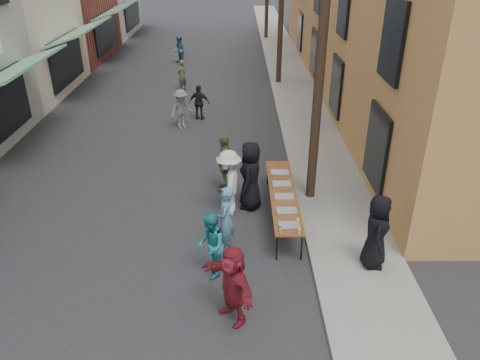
{
  "coord_description": "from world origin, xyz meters",
  "views": [
    {
      "loc": [
        2.21,
        -8.85,
        6.78
      ],
      "look_at": [
        2.25,
        1.66,
        1.3
      ],
      "focal_mm": 35.0,
      "sensor_mm": 36.0,
      "label": 1
    }
  ],
  "objects_px": {
    "server": "(376,232)",
    "guest_front_a": "(251,176)",
    "utility_pole_near": "(322,40)",
    "serving_table": "(283,194)",
    "catering_tray_sausage": "(289,226)",
    "guest_front_c": "(210,246)"
  },
  "relations": [
    {
      "from": "utility_pole_near",
      "to": "catering_tray_sausage",
      "type": "bearing_deg",
      "value": -108.53
    },
    {
      "from": "catering_tray_sausage",
      "to": "guest_front_c",
      "type": "relative_size",
      "value": 0.32
    },
    {
      "from": "catering_tray_sausage",
      "to": "guest_front_c",
      "type": "bearing_deg",
      "value": -156.77
    },
    {
      "from": "guest_front_c",
      "to": "server",
      "type": "xyz_separation_m",
      "value": [
        3.67,
        0.24,
        0.2
      ]
    },
    {
      "from": "utility_pole_near",
      "to": "guest_front_c",
      "type": "relative_size",
      "value": 5.73
    },
    {
      "from": "server",
      "to": "guest_front_a",
      "type": "bearing_deg",
      "value": 56.7
    },
    {
      "from": "utility_pole_near",
      "to": "server",
      "type": "relative_size",
      "value": 5.07
    },
    {
      "from": "serving_table",
      "to": "catering_tray_sausage",
      "type": "distance_m",
      "value": 1.65
    },
    {
      "from": "serving_table",
      "to": "catering_tray_sausage",
      "type": "xyz_separation_m",
      "value": [
        -0.0,
        -1.65,
        0.08
      ]
    },
    {
      "from": "guest_front_a",
      "to": "guest_front_c",
      "type": "xyz_separation_m",
      "value": [
        -0.95,
        -3.0,
        -0.19
      ]
    },
    {
      "from": "serving_table",
      "to": "server",
      "type": "distance_m",
      "value": 2.89
    },
    {
      "from": "utility_pole_near",
      "to": "serving_table",
      "type": "relative_size",
      "value": 2.25
    },
    {
      "from": "guest_front_c",
      "to": "serving_table",
      "type": "bearing_deg",
      "value": 138.03
    },
    {
      "from": "serving_table",
      "to": "guest_front_a",
      "type": "xyz_separation_m",
      "value": [
        -0.85,
        0.58,
        0.26
      ]
    },
    {
      "from": "guest_front_a",
      "to": "serving_table",
      "type": "bearing_deg",
      "value": 69.35
    },
    {
      "from": "guest_front_a",
      "to": "server",
      "type": "xyz_separation_m",
      "value": [
        2.72,
        -2.76,
        0.01
      ]
    },
    {
      "from": "guest_front_a",
      "to": "guest_front_c",
      "type": "bearing_deg",
      "value": -3.88
    },
    {
      "from": "guest_front_c",
      "to": "server",
      "type": "distance_m",
      "value": 3.68
    },
    {
      "from": "guest_front_a",
      "to": "guest_front_c",
      "type": "height_order",
      "value": "guest_front_a"
    },
    {
      "from": "guest_front_a",
      "to": "server",
      "type": "relative_size",
      "value": 1.1
    },
    {
      "from": "catering_tray_sausage",
      "to": "guest_front_a",
      "type": "xyz_separation_m",
      "value": [
        -0.85,
        2.23,
        0.19
      ]
    },
    {
      "from": "serving_table",
      "to": "catering_tray_sausage",
      "type": "relative_size",
      "value": 8.0
    }
  ]
}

